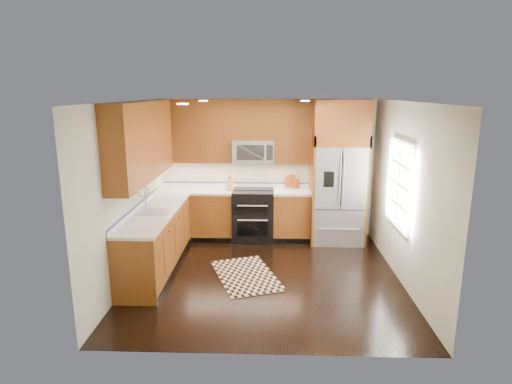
{
  "coord_description": "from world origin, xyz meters",
  "views": [
    {
      "loc": [
        0.07,
        -6.04,
        2.75
      ],
      "look_at": [
        -0.16,
        0.6,
        1.17
      ],
      "focal_mm": 30.0,
      "sensor_mm": 36.0,
      "label": 1
    }
  ],
  "objects_px": {
    "knife_block": "(230,184)",
    "utensil_crock": "(296,182)",
    "refrigerator": "(338,172)",
    "range": "(253,215)",
    "rug": "(246,275)"
  },
  "relations": [
    {
      "from": "rug",
      "to": "utensil_crock",
      "type": "xyz_separation_m",
      "value": [
        0.84,
        1.91,
        1.05
      ]
    },
    {
      "from": "knife_block",
      "to": "utensil_crock",
      "type": "distance_m",
      "value": 1.25
    },
    {
      "from": "range",
      "to": "rug",
      "type": "height_order",
      "value": "range"
    },
    {
      "from": "range",
      "to": "refrigerator",
      "type": "bearing_deg",
      "value": -1.4
    },
    {
      "from": "range",
      "to": "knife_block",
      "type": "distance_m",
      "value": 0.73
    },
    {
      "from": "utensil_crock",
      "to": "rug",
      "type": "bearing_deg",
      "value": -113.69
    },
    {
      "from": "knife_block",
      "to": "utensil_crock",
      "type": "xyz_separation_m",
      "value": [
        1.24,
        0.2,
        0.01
      ]
    },
    {
      "from": "range",
      "to": "rug",
      "type": "distance_m",
      "value": 1.74
    },
    {
      "from": "knife_block",
      "to": "utensil_crock",
      "type": "bearing_deg",
      "value": 9.06
    },
    {
      "from": "rug",
      "to": "knife_block",
      "type": "xyz_separation_m",
      "value": [
        -0.4,
        1.72,
        1.04
      ]
    },
    {
      "from": "refrigerator",
      "to": "range",
      "type": "bearing_deg",
      "value": 178.6
    },
    {
      "from": "range",
      "to": "knife_block",
      "type": "xyz_separation_m",
      "value": [
        -0.44,
        0.05,
        0.58
      ]
    },
    {
      "from": "utensil_crock",
      "to": "range",
      "type": "bearing_deg",
      "value": -163.03
    },
    {
      "from": "range",
      "to": "refrigerator",
      "type": "height_order",
      "value": "refrigerator"
    },
    {
      "from": "knife_block",
      "to": "utensil_crock",
      "type": "height_order",
      "value": "utensil_crock"
    }
  ]
}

